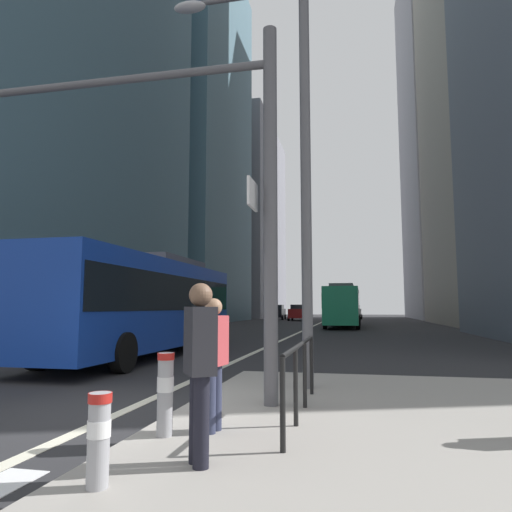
% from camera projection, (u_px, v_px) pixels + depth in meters
% --- Properties ---
extents(ground_plane, '(160.00, 160.00, 0.00)m').
position_uv_depth(ground_plane, '(292.00, 336.00, 26.46)').
color(ground_plane, '#28282B').
extents(lane_centre_line, '(0.20, 80.00, 0.01)m').
position_uv_depth(lane_centre_line, '(309.00, 328.00, 36.19)').
color(lane_centre_line, beige).
rests_on(lane_centre_line, ground).
extents(office_tower_left_mid, '(12.23, 19.80, 43.82)m').
position_uv_depth(office_tower_left_mid, '(184.00, 136.00, 55.39)').
color(office_tower_left_mid, slate).
rests_on(office_tower_left_mid, ground).
extents(office_tower_left_far, '(13.18, 25.08, 32.36)m').
position_uv_depth(office_tower_left_far, '(237.00, 223.00, 80.16)').
color(office_tower_left_far, gray).
rests_on(office_tower_left_far, ground).
extents(office_tower_right_mid, '(11.29, 19.00, 55.87)m').
position_uv_depth(office_tower_right_mid, '(489.00, 36.00, 45.33)').
color(office_tower_right_mid, gray).
rests_on(office_tower_right_mid, ground).
extents(office_tower_right_far, '(10.64, 21.56, 54.88)m').
position_uv_depth(office_tower_right_far, '(444.00, 132.00, 68.67)').
color(office_tower_right_far, gray).
rests_on(office_tower_right_far, ground).
extents(city_bus_blue_oncoming, '(2.75, 11.14, 3.40)m').
position_uv_depth(city_bus_blue_oncoming, '(145.00, 301.00, 15.33)').
color(city_bus_blue_oncoming, '#14389E').
rests_on(city_bus_blue_oncoming, ground).
extents(sedan_white_oncoming, '(2.16, 4.36, 1.94)m').
position_uv_depth(sedan_white_oncoming, '(19.00, 326.00, 15.29)').
color(sedan_white_oncoming, silver).
rests_on(sedan_white_oncoming, ground).
extents(city_bus_red_receding, '(2.83, 11.78, 3.40)m').
position_uv_depth(city_bus_red_receding, '(343.00, 305.00, 37.90)').
color(city_bus_red_receding, '#198456').
rests_on(city_bus_red_receding, ground).
extents(car_oncoming_mid, '(2.09, 4.58, 1.94)m').
position_uv_depth(car_oncoming_mid, '(298.00, 312.00, 57.14)').
color(car_oncoming_mid, maroon).
rests_on(car_oncoming_mid, ground).
extents(car_receding_near, '(2.12, 4.45, 1.94)m').
position_uv_depth(car_receding_near, '(344.00, 312.00, 57.71)').
color(car_receding_near, gold).
rests_on(car_receding_near, ground).
extents(car_receding_far, '(2.16, 4.13, 1.94)m').
position_uv_depth(car_receding_far, '(354.00, 312.00, 63.97)').
color(car_receding_far, silver).
rests_on(car_receding_far, ground).
extents(car_oncoming_far, '(2.10, 4.17, 1.94)m').
position_uv_depth(car_oncoming_far, '(277.00, 312.00, 61.04)').
color(car_oncoming_far, black).
rests_on(car_oncoming_far, ground).
extents(traffic_signal_gantry, '(6.91, 0.65, 6.00)m').
position_uv_depth(traffic_signal_gantry, '(134.00, 157.00, 7.86)').
color(traffic_signal_gantry, '#515156').
rests_on(traffic_signal_gantry, median_island).
extents(street_lamp_post, '(5.50, 0.32, 8.00)m').
position_uv_depth(street_lamp_post, '(305.00, 117.00, 8.99)').
color(street_lamp_post, '#56565B').
rests_on(street_lamp_post, median_island).
extents(bollard_left, '(0.20, 0.20, 0.76)m').
position_uv_depth(bollard_left, '(99.00, 434.00, 3.82)').
color(bollard_left, '#99999E').
rests_on(bollard_left, median_island).
extents(bollard_right, '(0.20, 0.20, 0.94)m').
position_uv_depth(bollard_right, '(165.00, 390.00, 5.35)').
color(bollard_right, '#99999E').
rests_on(bollard_right, median_island).
extents(pedestrian_railing, '(0.06, 3.30, 0.98)m').
position_uv_depth(pedestrian_railing, '(300.00, 364.00, 6.35)').
color(pedestrian_railing, black).
rests_on(pedestrian_railing, median_island).
extents(pedestrian_waiting, '(0.41, 0.45, 1.70)m').
position_uv_depth(pedestrian_waiting, '(200.00, 362.00, 4.41)').
color(pedestrian_waiting, black).
rests_on(pedestrian_waiting, median_island).
extents(pedestrian_walking, '(0.30, 0.41, 1.57)m').
position_uv_depth(pedestrian_walking, '(213.00, 357.00, 5.58)').
color(pedestrian_walking, '#2D334C').
rests_on(pedestrian_walking, median_island).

